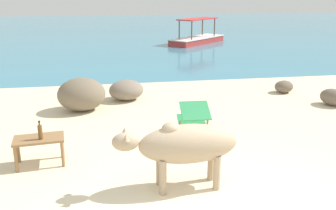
% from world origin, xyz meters
% --- Properties ---
extents(water_surface, '(60.00, 36.00, 0.03)m').
position_xyz_m(water_surface, '(0.00, 22.00, 0.00)').
color(water_surface, teal).
rests_on(water_surface, ground).
extents(cow, '(1.71, 0.52, 0.97)m').
position_xyz_m(cow, '(-0.20, 0.74, 0.68)').
color(cow, tan).
rests_on(cow, sand_beach).
extents(low_bench_table, '(0.80, 0.52, 0.45)m').
position_xyz_m(low_bench_table, '(-2.29, 1.81, 0.42)').
color(low_bench_table, olive).
rests_on(low_bench_table, sand_beach).
extents(bottle, '(0.07, 0.07, 0.30)m').
position_xyz_m(bottle, '(-2.24, 1.75, 0.61)').
color(bottle, brown).
rests_on(bottle, low_bench_table).
extents(deck_chair_far, '(0.57, 0.79, 0.68)m').
position_xyz_m(deck_chair_far, '(0.36, 2.55, 0.42)').
color(deck_chair_far, olive).
rests_on(deck_chair_far, sand_beach).
extents(shore_rock_large, '(0.68, 0.76, 0.40)m').
position_xyz_m(shore_rock_large, '(4.12, 3.97, 0.24)').
color(shore_rock_large, '#6B5B4C').
rests_on(shore_rock_large, sand_beach).
extents(shore_rock_medium, '(0.62, 0.57, 0.33)m').
position_xyz_m(shore_rock_medium, '(3.51, 5.26, 0.20)').
color(shore_rock_medium, '#6B5B4C').
rests_on(shore_rock_medium, sand_beach).
extents(shore_rock_small, '(1.12, 1.06, 0.50)m').
position_xyz_m(shore_rock_small, '(-0.72, 5.28, 0.29)').
color(shore_rock_small, gray).
rests_on(shore_rock_small, sand_beach).
extents(shore_rock_flat, '(1.16, 1.00, 0.76)m').
position_xyz_m(shore_rock_flat, '(-1.77, 4.56, 0.42)').
color(shore_rock_flat, '#756651').
rests_on(shore_rock_flat, sand_beach).
extents(boat_red, '(3.49, 3.33, 1.29)m').
position_xyz_m(boat_red, '(3.64, 15.48, 0.29)').
color(boat_red, '#C63833').
rests_on(boat_red, water_surface).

